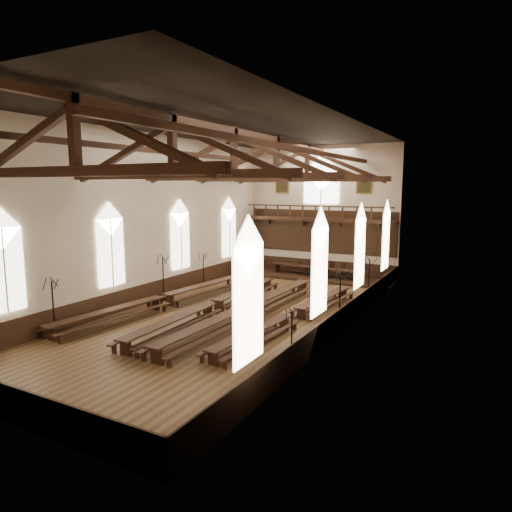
{
  "coord_description": "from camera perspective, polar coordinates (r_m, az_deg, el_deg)",
  "views": [
    {
      "loc": [
        12.39,
        -20.54,
        6.9
      ],
      "look_at": [
        0.48,
        1.5,
        3.08
      ],
      "focal_mm": 32.0,
      "sensor_mm": 36.0,
      "label": 1
    }
  ],
  "objects": [
    {
      "name": "wainscot_band",
      "position": [
        24.81,
        -2.63,
        -6.05
      ],
      "size": [
        12.0,
        26.0,
        1.2
      ],
      "color": "black",
      "rests_on": "ground"
    },
    {
      "name": "refectory_row_b",
      "position": [
        25.01,
        -5.37,
        -6.1
      ],
      "size": [
        1.72,
        14.35,
        0.74
      ],
      "color": "#351F10",
      "rests_on": "ground"
    },
    {
      "name": "candelabrum_right_mid",
      "position": [
        23.33,
        10.42,
        -6.44
      ],
      "size": [
        0.78,
        0.88,
        2.88
      ],
      "color": "black",
      "rests_on": "ground"
    },
    {
      "name": "dais",
      "position": [
        34.81,
        7.62,
        -2.68
      ],
      "size": [
        11.4,
        2.96,
        0.2
      ],
      "primitive_type": "cube",
      "color": "black",
      "rests_on": "ground"
    },
    {
      "name": "side_windows",
      "position": [
        24.2,
        -2.69,
        1.16
      ],
      "size": [
        11.85,
        19.8,
        4.5
      ],
      "color": "white",
      "rests_on": "room_walls"
    },
    {
      "name": "end_window",
      "position": [
        35.67,
        8.16,
        9.1
      ],
      "size": [
        2.8,
        0.12,
        3.8
      ],
      "color": "white",
      "rests_on": "room_walls"
    },
    {
      "name": "ground",
      "position": [
        24.97,
        -2.62,
        -7.38
      ],
      "size": [
        26.0,
        26.0,
        0.0
      ],
      "primitive_type": "plane",
      "color": "brown",
      "rests_on": "ground"
    },
    {
      "name": "refectory_row_d",
      "position": [
        23.33,
        4.72,
        -7.32
      ],
      "size": [
        1.83,
        13.68,
        0.66
      ],
      "color": "#351F10",
      "rests_on": "ground"
    },
    {
      "name": "candelabrum_left_near",
      "position": [
        23.26,
        -23.93,
        -7.18
      ],
      "size": [
        0.75,
        0.85,
        2.78
      ],
      "color": "black",
      "rests_on": "ground"
    },
    {
      "name": "roof_trusses",
      "position": [
        24.03,
        -2.76,
        11.8
      ],
      "size": [
        11.7,
        25.7,
        2.8
      ],
      "color": "#351F10",
      "rests_on": "room_walls"
    },
    {
      "name": "candelabrum_right_far",
      "position": [
        28.58,
        13.91,
        -3.86
      ],
      "size": [
        0.77,
        0.83,
        2.71
      ],
      "color": "black",
      "rests_on": "ground"
    },
    {
      "name": "high_chairs",
      "position": [
        35.37,
        8.07,
        -1.36
      ],
      "size": [
        5.01,
        0.52,
        1.09
      ],
      "color": "#351F10",
      "rests_on": "dais"
    },
    {
      "name": "minstrels_gallery",
      "position": [
        35.57,
        7.91,
        3.76
      ],
      "size": [
        11.8,
        1.24,
        3.7
      ],
      "color": "#351F10",
      "rests_on": "room_walls"
    },
    {
      "name": "room_walls",
      "position": [
        24.0,
        -2.73,
        7.61
      ],
      "size": [
        26.0,
        26.0,
        26.0
      ],
      "color": "beige",
      "rests_on": "ground"
    },
    {
      "name": "candelabrum_left_mid",
      "position": [
        28.49,
        -11.48,
        -3.75
      ],
      "size": [
        0.75,
        0.87,
        2.82
      ],
      "color": "black",
      "rests_on": "ground"
    },
    {
      "name": "candelabrum_left_far",
      "position": [
        31.82,
        -6.58,
        -2.58
      ],
      "size": [
        0.71,
        0.7,
        2.39
      ],
      "color": "black",
      "rests_on": "ground"
    },
    {
      "name": "refectory_row_c",
      "position": [
        24.01,
        -1.0,
        -6.6
      ],
      "size": [
        1.74,
        14.82,
        0.79
      ],
      "color": "#351F10",
      "rests_on": "ground"
    },
    {
      "name": "candelabrum_right_near",
      "position": [
        18.09,
        4.46,
        -11.41
      ],
      "size": [
        0.63,
        0.7,
        2.29
      ],
      "color": "black",
      "rests_on": "ground"
    },
    {
      "name": "refectory_row_a",
      "position": [
        26.76,
        -11.52,
        -5.24
      ],
      "size": [
        2.22,
        14.52,
        0.75
      ],
      "color": "#351F10",
      "rests_on": "ground"
    },
    {
      "name": "high_table",
      "position": [
        34.68,
        7.64,
        -1.54
      ],
      "size": [
        7.63,
        1.55,
        0.71
      ],
      "color": "#351F10",
      "rests_on": "dais"
    },
    {
      "name": "portraits",
      "position": [
        35.67,
        8.16,
        8.91
      ],
      "size": [
        7.75,
        0.09,
        1.45
      ],
      "color": "brown",
      "rests_on": "room_walls"
    }
  ]
}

